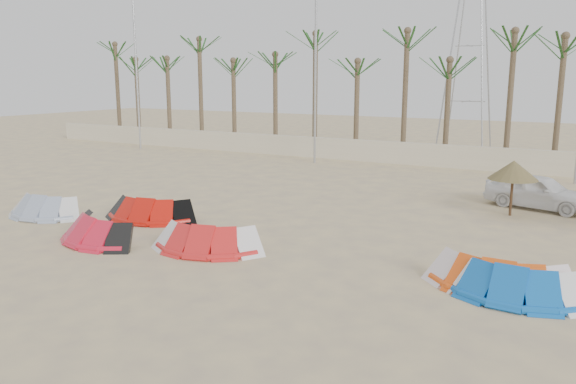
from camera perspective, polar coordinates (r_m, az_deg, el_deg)
The scene contains 14 objects.
ground at distance 14.22m, azimuth -12.05°, elevation -9.41°, with size 120.00×120.00×0.00m, color #D9BE84.
boundary_wall at distance 33.40m, azimuth 13.55°, elevation 3.72°, with size 60.00×0.30×1.30m, color beige.
palm_line at distance 34.42m, azimuth 15.82°, elevation 13.51°, with size 52.00×4.00×7.70m.
lamp_a at distance 41.55m, azimuth -15.12°, elevation 12.21°, with size 1.25×0.14×11.00m.
lamp_b at distance 33.39m, azimuth 2.86°, elevation 12.83°, with size 1.25×0.14×11.00m.
pylon at distance 39.03m, azimuth 17.34°, elevation 3.65°, with size 3.00×3.00×14.00m, color #A5A8AD, non-canonical shape.
kite_grey at distance 22.46m, azimuth -23.06°, elevation -1.22°, with size 3.16×1.93×0.90m.
kite_red_left at distance 20.82m, azimuth -13.33°, elevation -1.54°, with size 3.60×2.14×0.90m.
kite_red_mid at distance 18.55m, azimuth -18.24°, elevation -3.42°, with size 3.49×2.14×0.90m.
kite_red_right at distance 16.85m, azimuth -7.65°, elevation -4.42°, with size 3.57×2.21×0.90m.
kite_orange at distance 14.70m, azimuth 20.89°, elevation -7.49°, with size 3.45×1.56×0.90m.
kite_blue at distance 14.36m, azimuth 21.98°, elevation -8.04°, with size 3.41×1.65×0.90m.
parasol_left at distance 22.08m, azimuth 21.93°, elevation 2.07°, with size 1.79×1.79×2.06m.
car at distance 23.88m, azimuth 24.12°, elevation 0.05°, with size 1.60×3.97×1.35m, color white.
Camera 1 is at (8.89, -9.89, 5.03)m, focal length 35.00 mm.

